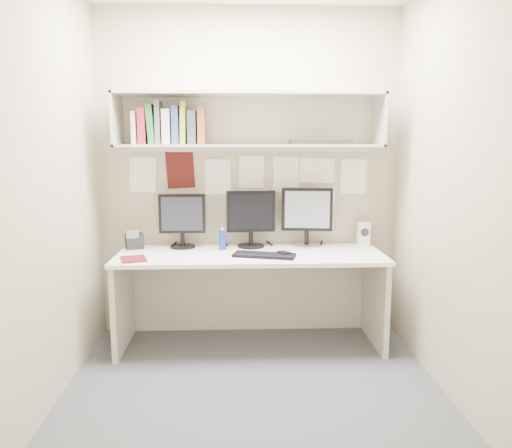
{
  "coord_description": "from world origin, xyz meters",
  "views": [
    {
      "loc": [
        -0.1,
        -3.03,
        1.55
      ],
      "look_at": [
        0.03,
        0.35,
        1.0
      ],
      "focal_mm": 35.0,
      "sensor_mm": 36.0,
      "label": 1
    }
  ],
  "objects_px": {
    "monitor_right": "(307,215)",
    "speaker": "(363,233)",
    "monitor_left": "(182,218)",
    "monitor_center": "(251,216)",
    "keyboard": "(264,255)",
    "maroon_notebook": "(133,259)",
    "desk": "(250,299)",
    "desk_phone": "(134,241)"
  },
  "relations": [
    {
      "from": "desk",
      "to": "speaker",
      "type": "height_order",
      "value": "speaker"
    },
    {
      "from": "monitor_right",
      "to": "desk_phone",
      "type": "distance_m",
      "value": 1.38
    },
    {
      "from": "keyboard",
      "to": "speaker",
      "type": "xyz_separation_m",
      "value": [
        0.83,
        0.39,
        0.08
      ]
    },
    {
      "from": "monitor_center",
      "to": "keyboard",
      "type": "xyz_separation_m",
      "value": [
        0.09,
        -0.36,
        -0.24
      ]
    },
    {
      "from": "keyboard",
      "to": "speaker",
      "type": "relative_size",
      "value": 2.39
    },
    {
      "from": "monitor_center",
      "to": "monitor_right",
      "type": "height_order",
      "value": "monitor_right"
    },
    {
      "from": "monitor_center",
      "to": "maroon_notebook",
      "type": "xyz_separation_m",
      "value": [
        -0.85,
        -0.42,
        -0.24
      ]
    },
    {
      "from": "desk",
      "to": "maroon_notebook",
      "type": "bearing_deg",
      "value": -166.74
    },
    {
      "from": "desk",
      "to": "monitor_center",
      "type": "distance_m",
      "value": 0.65
    },
    {
      "from": "monitor_right",
      "to": "speaker",
      "type": "height_order",
      "value": "monitor_right"
    },
    {
      "from": "monitor_center",
      "to": "monitor_left",
      "type": "bearing_deg",
      "value": 175.19
    },
    {
      "from": "speaker",
      "to": "maroon_notebook",
      "type": "xyz_separation_m",
      "value": [
        -1.76,
        -0.46,
        -0.09
      ]
    },
    {
      "from": "desk_phone",
      "to": "desk",
      "type": "bearing_deg",
      "value": -33.63
    },
    {
      "from": "desk",
      "to": "monitor_center",
      "type": "bearing_deg",
      "value": 87.04
    },
    {
      "from": "desk",
      "to": "monitor_left",
      "type": "height_order",
      "value": "monitor_left"
    },
    {
      "from": "monitor_center",
      "to": "desk_phone",
      "type": "bearing_deg",
      "value": 177.15
    },
    {
      "from": "monitor_left",
      "to": "desk_phone",
      "type": "height_order",
      "value": "monitor_left"
    },
    {
      "from": "desk",
      "to": "keyboard",
      "type": "bearing_deg",
      "value": -54.33
    },
    {
      "from": "maroon_notebook",
      "to": "desk_phone",
      "type": "height_order",
      "value": "desk_phone"
    },
    {
      "from": "monitor_right",
      "to": "monitor_center",
      "type": "bearing_deg",
      "value": -173.96
    },
    {
      "from": "monitor_center",
      "to": "maroon_notebook",
      "type": "distance_m",
      "value": 0.98
    },
    {
      "from": "maroon_notebook",
      "to": "monitor_right",
      "type": "bearing_deg",
      "value": 0.69
    },
    {
      "from": "monitor_right",
      "to": "maroon_notebook",
      "type": "relative_size",
      "value": 2.26
    },
    {
      "from": "keyboard",
      "to": "monitor_left",
      "type": "bearing_deg",
      "value": 165.66
    },
    {
      "from": "monitor_left",
      "to": "speaker",
      "type": "bearing_deg",
      "value": 0.96
    },
    {
      "from": "keyboard",
      "to": "desk_phone",
      "type": "bearing_deg",
      "value": 177.24
    },
    {
      "from": "monitor_left",
      "to": "monitor_right",
      "type": "height_order",
      "value": "monitor_right"
    },
    {
      "from": "monitor_left",
      "to": "keyboard",
      "type": "xyz_separation_m",
      "value": [
        0.63,
        -0.36,
        -0.22
      ]
    },
    {
      "from": "monitor_left",
      "to": "monitor_right",
      "type": "bearing_deg",
      "value": -0.56
    },
    {
      "from": "monitor_right",
      "to": "keyboard",
      "type": "bearing_deg",
      "value": -129.19
    },
    {
      "from": "monitor_left",
      "to": "desk_phone",
      "type": "relative_size",
      "value": 2.64
    },
    {
      "from": "monitor_left",
      "to": "desk_phone",
      "type": "xyz_separation_m",
      "value": [
        -0.37,
        -0.03,
        -0.17
      ]
    },
    {
      "from": "speaker",
      "to": "monitor_right",
      "type": "bearing_deg",
      "value": -173.67
    },
    {
      "from": "monitor_left",
      "to": "monitor_center",
      "type": "xyz_separation_m",
      "value": [
        0.54,
        -0.0,
        0.01
      ]
    },
    {
      "from": "keyboard",
      "to": "monitor_center",
      "type": "bearing_deg",
      "value": 118.9
    },
    {
      "from": "speaker",
      "to": "desk",
      "type": "bearing_deg",
      "value": -162.83
    },
    {
      "from": "monitor_center",
      "to": "keyboard",
      "type": "height_order",
      "value": "monitor_center"
    },
    {
      "from": "monitor_left",
      "to": "maroon_notebook",
      "type": "bearing_deg",
      "value": -126.88
    },
    {
      "from": "speaker",
      "to": "monitor_left",
      "type": "bearing_deg",
      "value": -176.88
    },
    {
      "from": "keyboard",
      "to": "speaker",
      "type": "height_order",
      "value": "speaker"
    },
    {
      "from": "monitor_center",
      "to": "keyboard",
      "type": "relative_size",
      "value": 1.0
    },
    {
      "from": "desk",
      "to": "monitor_right",
      "type": "bearing_deg",
      "value": 25.6
    }
  ]
}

